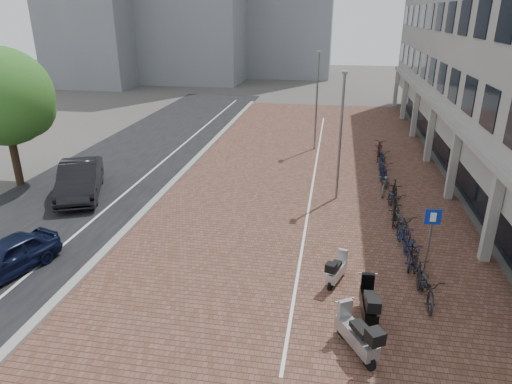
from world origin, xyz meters
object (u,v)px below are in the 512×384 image
at_px(scooter_back, 357,333).
at_px(parking_sign, 431,232).
at_px(scooter_front, 337,269).
at_px(car_navy, 6,257).
at_px(car_dark, 80,179).
at_px(scooter_mid, 369,303).

xyz_separation_m(scooter_back, parking_sign, (2.44, 4.25, 1.06)).
bearing_deg(scooter_back, scooter_front, 68.48).
xyz_separation_m(car_navy, parking_sign, (14.18, 2.31, 1.05)).
bearing_deg(parking_sign, car_navy, -174.96).
bearing_deg(car_navy, scooter_back, 7.45).
bearing_deg(scooter_front, car_dark, 175.17).
distance_m(car_dark, scooter_back, 15.84).
relative_size(scooter_mid, parking_sign, 0.71).
bearing_deg(scooter_back, parking_sign, 29.47).
relative_size(scooter_front, parking_sign, 0.59).
xyz_separation_m(scooter_mid, scooter_back, (-0.40, -1.45, 0.02)).
bearing_deg(car_dark, scooter_front, -47.63).
distance_m(scooter_mid, parking_sign, 3.63).
height_order(car_dark, scooter_mid, car_dark).
distance_m(car_navy, car_dark, 7.20).
xyz_separation_m(car_dark, parking_sign, (15.46, -4.77, 0.85)).
relative_size(scooter_mid, scooter_back, 0.97).
bearing_deg(parking_sign, car_dark, 158.64).
bearing_deg(car_navy, scooter_mid, 14.53).
distance_m(car_navy, parking_sign, 14.40).
bearing_deg(scooter_mid, parking_sign, 50.77).
distance_m(car_navy, scooter_mid, 12.14).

